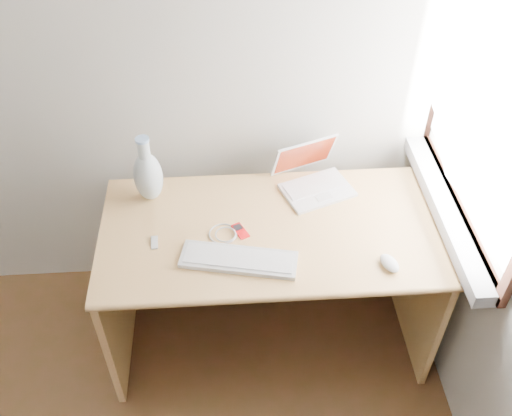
{
  "coord_description": "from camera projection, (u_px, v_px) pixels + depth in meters",
  "views": [
    {
      "loc": [
        0.81,
        -0.33,
        2.37
      ],
      "look_at": [
        0.92,
        1.35,
        0.79
      ],
      "focal_mm": 40.0,
      "sensor_mm": 36.0,
      "label": 1
    }
  ],
  "objects": [
    {
      "name": "ipod",
      "position": [
        240.0,
        231.0,
        2.29
      ],
      "size": [
        0.07,
        0.1,
        0.01
      ],
      "rotation": [
        0.0,
        0.0,
        0.46
      ],
      "color": "red",
      "rests_on": "desk"
    },
    {
      "name": "remote",
      "position": [
        154.0,
        242.0,
        2.25
      ],
      "size": [
        0.03,
        0.07,
        0.01
      ],
      "primitive_type": "cube",
      "rotation": [
        0.0,
        0.0,
        0.08
      ],
      "color": "silver",
      "rests_on": "desk"
    },
    {
      "name": "external_keyboard",
      "position": [
        239.0,
        259.0,
        2.17
      ],
      "size": [
        0.46,
        0.22,
        0.02
      ],
      "rotation": [
        0.0,
        0.0,
        -0.21
      ],
      "color": "silver",
      "rests_on": "desk"
    },
    {
      "name": "window",
      "position": [
        484.0,
        105.0,
        1.98
      ],
      "size": [
        0.11,
        0.99,
        1.1
      ],
      "color": "white",
      "rests_on": "right_wall"
    },
    {
      "name": "back_wall",
      "position": [
        12.0,
        53.0,
        2.21
      ],
      "size": [
        3.5,
        0.04,
        2.6
      ],
      "primitive_type": "cube",
      "color": "beige",
      "rests_on": "floor"
    },
    {
      "name": "cable_coil",
      "position": [
        223.0,
        234.0,
        2.28
      ],
      "size": [
        0.15,
        0.15,
        0.01
      ],
      "primitive_type": "torus",
      "rotation": [
        0.0,
        0.0,
        -0.37
      ],
      "color": "silver",
      "rests_on": "desk"
    },
    {
      "name": "laptop",
      "position": [
        317.0,
        178.0,
        2.47
      ],
      "size": [
        0.34,
        0.33,
        0.2
      ],
      "rotation": [
        0.0,
        0.0,
        0.36
      ],
      "color": "white",
      "rests_on": "desk"
    },
    {
      "name": "desk",
      "position": [
        268.0,
        248.0,
        2.51
      ],
      "size": [
        1.38,
        0.69,
        0.73
      ],
      "color": "#DBB26A",
      "rests_on": "floor"
    },
    {
      "name": "mouse",
      "position": [
        390.0,
        263.0,
        2.15
      ],
      "size": [
        0.09,
        0.11,
        0.03
      ],
      "primitive_type": "ellipsoid",
      "rotation": [
        0.0,
        0.0,
        0.36
      ],
      "color": "white",
      "rests_on": "desk"
    },
    {
      "name": "vase",
      "position": [
        148.0,
        175.0,
        2.36
      ],
      "size": [
        0.12,
        0.12,
        0.31
      ],
      "color": "silver",
      "rests_on": "desk"
    }
  ]
}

